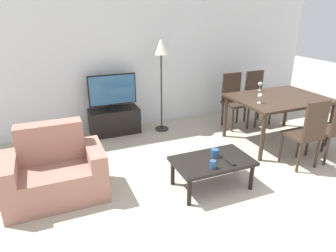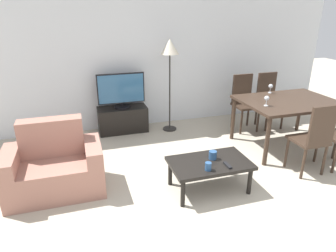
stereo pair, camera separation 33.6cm
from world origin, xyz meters
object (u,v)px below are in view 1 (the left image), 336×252
(tv, at_px, (113,92))
(wine_glass_left, at_px, (260,96))
(coffee_table, at_px, (212,163))
(dining_table, at_px, (279,102))
(tv_stand, at_px, (115,121))
(dining_chair_near, at_px, (308,131))
(remote_primary, at_px, (231,162))
(wine_glass_center, at_px, (260,84))
(dining_chair_far, at_px, (256,95))
(floor_lamp, at_px, (161,53))
(cup_white_near, at_px, (213,164))
(armchair, at_px, (55,173))
(dining_chair_near_right, at_px, (335,126))
(cup_colored_far, at_px, (215,153))
(dining_chair_far_left, at_px, (234,98))

(tv, height_order, wine_glass_left, tv)
(coffee_table, relative_size, dining_table, 0.66)
(tv_stand, distance_m, dining_chair_near, 3.01)
(remote_primary, height_order, wine_glass_left, wine_glass_left)
(coffee_table, distance_m, wine_glass_center, 2.09)
(dining_chair_near, height_order, dining_chair_far, same)
(coffee_table, xyz_separation_m, floor_lamp, (0.12, 1.94, 1.02))
(dining_chair_near, bearing_deg, coffee_table, 177.63)
(tv_stand, distance_m, tv, 0.52)
(tv_stand, xyz_separation_m, cup_white_near, (0.58, -2.28, 0.20))
(remote_primary, bearing_deg, armchair, 160.53)
(coffee_table, relative_size, wine_glass_left, 6.39)
(dining_chair_far, height_order, dining_chair_near_right, same)
(dining_chair_near_right, distance_m, cup_colored_far, 1.83)
(coffee_table, height_order, floor_lamp, floor_lamp)
(tv, distance_m, cup_colored_far, 2.21)
(tv_stand, height_order, dining_table, dining_table)
(tv, relative_size, wine_glass_center, 5.43)
(dining_chair_near, bearing_deg, tv_stand, 133.75)
(remote_primary, relative_size, cup_colored_far, 1.50)
(floor_lamp, bearing_deg, wine_glass_left, -51.65)
(coffee_table, relative_size, remote_primary, 6.22)
(tv_stand, distance_m, coffee_table, 2.22)
(armchair, height_order, tv, tv)
(tv_stand, distance_m, dining_chair_near_right, 3.37)
(dining_chair_far_left, bearing_deg, cup_colored_far, -130.19)
(dining_chair_far, distance_m, remote_primary, 2.49)
(tv_stand, height_order, floor_lamp, floor_lamp)
(wine_glass_center, bearing_deg, floor_lamp, 154.27)
(dining_chair_near_right, bearing_deg, tv, 139.90)
(dining_chair_far, xyz_separation_m, floor_lamp, (-1.76, 0.32, 0.81))
(tv_stand, bearing_deg, coffee_table, -71.99)
(coffee_table, xyz_separation_m, remote_primary, (0.15, -0.15, 0.05))
(dining_chair_near_right, xyz_separation_m, wine_glass_left, (-0.74, 0.71, 0.31))
(armchair, distance_m, wine_glass_left, 2.93)
(coffee_table, bearing_deg, armchair, 163.55)
(dining_chair_far, distance_m, wine_glass_left, 1.26)
(dining_chair_far_left, bearing_deg, dining_chair_far, 0.00)
(cup_white_near, relative_size, cup_colored_far, 0.94)
(floor_lamp, relative_size, remote_primary, 10.47)
(tv_stand, distance_m, floor_lamp, 1.39)
(cup_colored_far, bearing_deg, dining_chair_near, -4.70)
(tv_stand, relative_size, dining_chair_far_left, 0.87)
(coffee_table, distance_m, remote_primary, 0.22)
(armchair, relative_size, tv_stand, 1.30)
(tv_stand, bearing_deg, cup_colored_far, -70.10)
(remote_primary, bearing_deg, dining_chair_far_left, 55.12)
(tv, xyz_separation_m, remote_primary, (0.83, -2.26, -0.36))
(tv_stand, height_order, coffee_table, tv_stand)
(tv, relative_size, dining_chair_far, 0.82)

